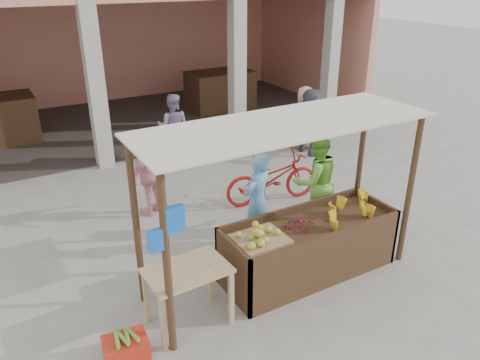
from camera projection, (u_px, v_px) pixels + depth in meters
ground at (280, 281)px, 6.82m from camera, size 60.00×60.00×0.00m
market_building at (100, 26)px, 12.76m from camera, size 14.40×6.40×4.20m
fruit_stall at (309, 249)px, 6.88m from camera, size 2.60×0.95×0.80m
stall_awning at (281, 154)px, 6.04m from camera, size 4.09×1.35×2.39m
banana_heap at (349, 210)px, 6.93m from camera, size 0.98×0.54×0.18m
melon_tray at (261, 236)px, 6.27m from camera, size 0.69×0.60×0.19m
berry_heap at (300, 223)px, 6.61m from camera, size 0.46×0.38×0.15m
side_table at (188, 278)px, 5.76m from camera, size 1.04×0.73×0.82m
papaya_pile at (187, 263)px, 5.67m from camera, size 0.64×0.36×0.18m
red_crate at (126, 348)px, 5.45m from camera, size 0.54×0.41×0.26m
plantain_bundle at (124, 337)px, 5.38m from camera, size 0.40×0.28×0.08m
produce_sacks at (243, 133)px, 12.02m from camera, size 0.93×0.69×0.56m
vendor_blue at (257, 198)px, 7.37m from camera, size 0.78×0.69×1.72m
vendor_green at (316, 179)px, 7.89m from camera, size 0.94×0.61×1.85m
motorcycle at (272, 177)px, 8.95m from camera, size 0.96×2.05×1.03m
shopper_b at (150, 171)px, 8.39m from camera, size 1.12×0.96×1.69m
shopper_c at (304, 114)px, 11.52m from camera, size 0.99×0.95×1.73m
shopper_d at (311, 120)px, 11.16m from camera, size 0.66×1.57×1.69m
shopper_f at (173, 123)px, 10.94m from camera, size 0.95×0.82×1.69m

